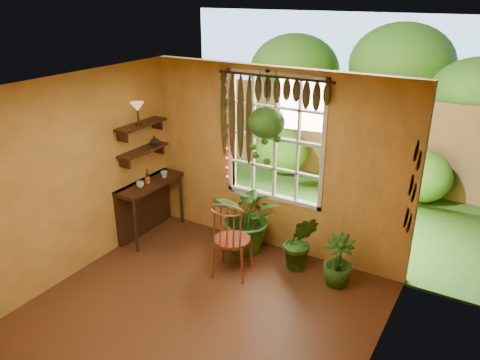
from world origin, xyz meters
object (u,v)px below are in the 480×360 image
object	(u,v)px
windsor_chair	(231,250)
potted_plant_left	(249,217)
counter_ledge	(146,201)
potted_plant_mid	(300,242)
hanging_basket	(266,126)

from	to	relation	value
windsor_chair	potted_plant_left	size ratio (longest dim) A/B	1.18
counter_ledge	potted_plant_mid	xyz separation A→B (m)	(2.54, 0.26, -0.13)
windsor_chair	hanging_basket	xyz separation A→B (m)	(0.11, 0.74, 1.57)
potted_plant_left	hanging_basket	bearing A→B (deg)	13.26
hanging_basket	potted_plant_mid	bearing A→B (deg)	-12.48
hanging_basket	potted_plant_left	bearing A→B (deg)	-166.74
potted_plant_left	windsor_chair	bearing A→B (deg)	-80.33
counter_ledge	hanging_basket	distance (m)	2.40
counter_ledge	potted_plant_left	world-z (taller)	potted_plant_left
potted_plant_mid	counter_ledge	bearing A→B (deg)	-174.17
potted_plant_mid	hanging_basket	world-z (taller)	hanging_basket
windsor_chair	potted_plant_mid	bearing A→B (deg)	24.68
potted_plant_mid	hanging_basket	size ratio (longest dim) A/B	0.67
windsor_chair	potted_plant_left	distance (m)	0.71
counter_ledge	potted_plant_left	xyz separation A→B (m)	(1.68, 0.35, 0.00)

